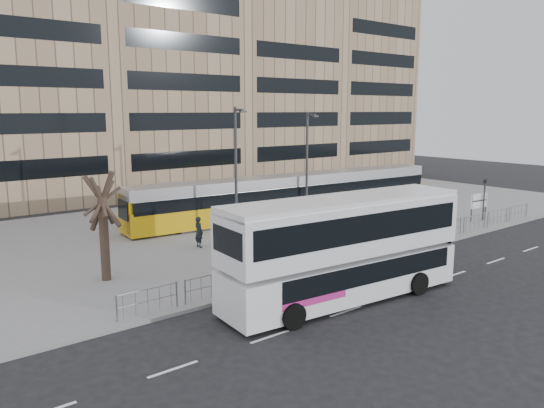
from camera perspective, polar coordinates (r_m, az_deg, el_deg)
ground at (r=29.42m, az=10.35°, el=-6.36°), size 120.00×120.00×0.00m
plaza at (r=38.08m, az=-3.37°, el=-2.32°), size 64.00×24.00×0.15m
kerb at (r=29.43m, az=10.28°, el=-6.20°), size 64.00×0.25×0.17m
building_row at (r=57.65m, az=-15.50°, el=14.38°), size 70.40×18.40×31.20m
pedestrian_barrier at (r=30.96m, az=12.15°, el=-3.72°), size 32.07×0.07×1.10m
road_markings at (r=27.89m, az=17.97°, el=-7.61°), size 62.00×0.12×0.01m
double_decker_bus at (r=23.15m, az=7.76°, el=-4.45°), size 11.65×3.68×4.58m
tram at (r=41.23m, az=2.30°, el=1.00°), size 26.94×4.70×3.16m
station_sign at (r=41.86m, az=21.37°, el=0.21°), size 1.78×0.27×2.05m
ad_panel at (r=37.21m, az=17.78°, el=-1.59°), size 0.77×0.34×1.50m
pedestrian at (r=31.89m, az=-7.87°, el=-3.00°), size 0.47×0.69×1.86m
traffic_light_west at (r=26.02m, az=0.22°, el=-3.53°), size 0.21×0.24×3.10m
traffic_light_east at (r=41.94m, az=21.87°, el=0.96°), size 0.17×0.21×3.10m
lamp_post_west at (r=33.65m, az=-3.86°, el=3.97°), size 0.45×1.04×8.30m
lamp_post_east at (r=39.42m, az=3.83°, el=4.61°), size 0.45×1.04×7.95m
bare_tree at (r=26.01m, az=-17.99°, el=3.67°), size 4.64×4.64×7.53m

